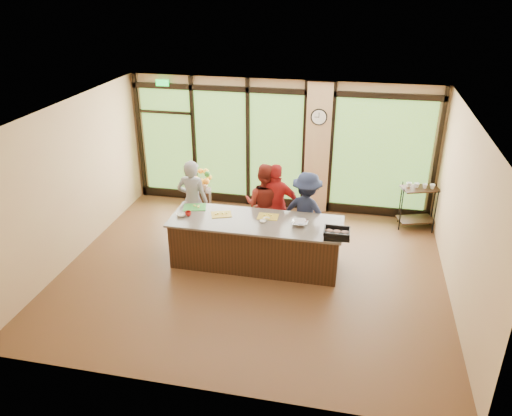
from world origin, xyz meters
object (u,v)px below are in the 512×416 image
at_px(cook_left, 193,201).
at_px(island_base, 256,243).
at_px(roasting_pan, 337,235).
at_px(bar_cart, 418,201).
at_px(cook_right, 306,212).
at_px(flower_stand, 202,205).

bearing_deg(cook_left, island_base, 155.68).
relative_size(roasting_pan, bar_cart, 0.43).
distance_m(cook_left, roasting_pan, 3.12).
bearing_deg(bar_cart, cook_right, -165.83).
distance_m(island_base, bar_cart, 3.80).
bearing_deg(cook_left, flower_stand, -82.68).
bearing_deg(cook_right, island_base, 59.31).
xyz_separation_m(cook_right, bar_cart, (2.25, 1.44, -0.20)).
bearing_deg(island_base, flower_stand, 134.65).
xyz_separation_m(island_base, cook_left, (-1.45, 0.67, 0.44)).
height_order(cook_left, flower_stand, cook_left).
relative_size(island_base, roasting_pan, 6.99).
height_order(cook_right, bar_cart, cook_right).
xyz_separation_m(flower_stand, bar_cart, (4.66, 0.62, 0.26)).
bearing_deg(roasting_pan, bar_cart, 54.32).
distance_m(cook_right, bar_cart, 2.68).
xyz_separation_m(roasting_pan, flower_stand, (-3.06, 1.91, -0.59)).
height_order(island_base, bar_cart, bar_cart).
bearing_deg(island_base, cook_right, 41.71).
bearing_deg(bar_cart, cook_left, -179.90).
bearing_deg(flower_stand, bar_cart, -1.52).
bearing_deg(cook_right, cook_left, 19.75).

